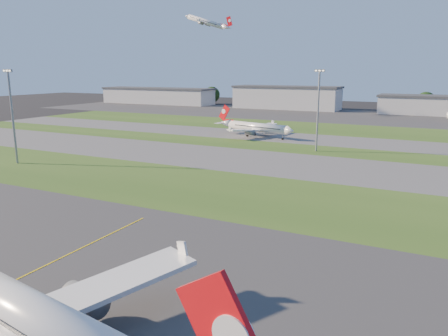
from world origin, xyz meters
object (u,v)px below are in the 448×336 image
Objects in this scene: light_mast_centre at (318,105)px; airliner_parked at (27,317)px; light_mast_west at (12,110)px; airliner_taxiing at (257,127)px.

airliner_parked is at bearing -87.48° from light_mast_centre.
light_mast_west is at bearing -141.34° from light_mast_centre.
light_mast_west is 89.64m from light_mast_centre.
airliner_taxiing is (-34.10, 134.49, -0.97)m from airliner_parked.
airliner_taxiing is at bearing 113.07° from airliner_parked.
airliner_parked is 95.47m from light_mast_west.
light_mast_centre is at bearing 159.52° from airliner_taxiing.
airliner_parked is 114.72m from light_mast_centre.
airliner_parked is at bearing -37.78° from light_mast_west.
light_mast_centre reaches higher than airliner_parked.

